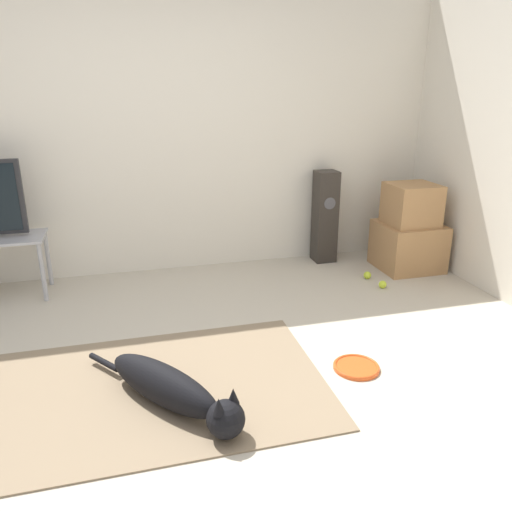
% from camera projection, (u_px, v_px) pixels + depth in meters
% --- Properties ---
extents(ground_plane, '(12.00, 12.00, 0.00)m').
position_uv_depth(ground_plane, '(190.00, 396.00, 2.76)').
color(ground_plane, '#BCB29E').
extents(wall_back, '(8.00, 0.06, 2.55)m').
position_uv_depth(wall_back, '(150.00, 128.00, 4.25)').
color(wall_back, silver).
rests_on(wall_back, ground_plane).
extents(area_rug, '(1.88, 1.26, 0.01)m').
position_uv_depth(area_rug, '(158.00, 388.00, 2.82)').
color(area_rug, '#847056').
rests_on(area_rug, ground_plane).
extents(dog, '(0.77, 0.98, 0.25)m').
position_uv_depth(dog, '(173.00, 390.00, 2.61)').
color(dog, black).
rests_on(dog, area_rug).
extents(frisbee, '(0.28, 0.28, 0.03)m').
position_uv_depth(frisbee, '(356.00, 367.00, 3.02)').
color(frisbee, '#DB511E').
rests_on(frisbee, ground_plane).
extents(cardboard_box_lower, '(0.54, 0.52, 0.43)m').
position_uv_depth(cardboard_box_lower, '(408.00, 246.00, 4.61)').
color(cardboard_box_lower, '#A87A4C').
rests_on(cardboard_box_lower, ground_plane).
extents(cardboard_box_upper, '(0.42, 0.40, 0.37)m').
position_uv_depth(cardboard_box_upper, '(412.00, 204.00, 4.46)').
color(cardboard_box_upper, '#A87A4C').
rests_on(cardboard_box_upper, cardboard_box_lower).
extents(floor_speaker, '(0.20, 0.20, 0.87)m').
position_uv_depth(floor_speaker, '(325.00, 217.00, 4.74)').
color(floor_speaker, '#2D2823').
rests_on(floor_speaker, ground_plane).
extents(tennis_ball_by_boxes, '(0.07, 0.07, 0.07)m').
position_uv_depth(tennis_ball_by_boxes, '(383.00, 285.00, 4.20)').
color(tennis_ball_by_boxes, '#C6E033').
rests_on(tennis_ball_by_boxes, ground_plane).
extents(tennis_ball_near_speaker, '(0.07, 0.07, 0.07)m').
position_uv_depth(tennis_ball_near_speaker, '(367.00, 275.00, 4.40)').
color(tennis_ball_near_speaker, '#C6E033').
rests_on(tennis_ball_near_speaker, ground_plane).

